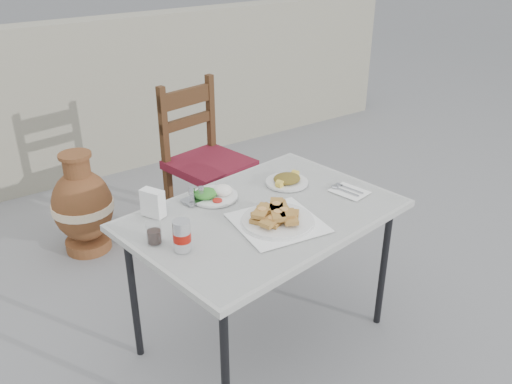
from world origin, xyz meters
TOP-DOWN VIEW (x-y plane):
  - ground at (0.00, 0.00)m, footprint 80.00×80.00m
  - cafe_table at (-0.02, 0.11)m, footprint 1.26×0.94m
  - pide_plate at (-0.03, -0.01)m, footprint 0.39×0.39m
  - salad_rice_plate at (-0.13, 0.35)m, footprint 0.22×0.22m
  - salad_chopped_plate at (0.24, 0.27)m, footprint 0.21×0.21m
  - soda_can at (-0.46, 0.04)m, footprint 0.07×0.07m
  - cola_glass at (-0.52, 0.15)m, footprint 0.06×0.06m
  - napkin_holder at (-0.43, 0.35)m, footprint 0.09×0.11m
  - condiment_caddy at (-0.22, 0.36)m, footprint 0.11×0.10m
  - cutlery_napkin at (0.41, 0.04)m, footprint 0.16×0.19m
  - chair at (0.28, 1.14)m, footprint 0.51×0.51m
  - terracotta_urn at (-0.44, 1.39)m, footprint 0.37×0.37m
  - back_wall at (0.00, 2.50)m, footprint 6.00×0.25m

SIDE VIEW (x-z plane):
  - ground at x=0.00m, z-range 0.00..0.00m
  - terracotta_urn at x=-0.44m, z-range -0.02..0.62m
  - chair at x=0.28m, z-range 0.02..1.00m
  - back_wall at x=0.00m, z-range 0.00..1.20m
  - cafe_table at x=-0.02m, z-range 0.30..1.01m
  - cutlery_napkin at x=0.41m, z-range 0.70..0.71m
  - salad_chopped_plate at x=0.24m, z-range 0.70..0.74m
  - salad_rice_plate at x=-0.13m, z-range 0.70..0.75m
  - condiment_caddy at x=-0.22m, z-range 0.69..0.77m
  - pide_plate at x=-0.03m, z-range 0.70..0.77m
  - cola_glass at x=-0.52m, z-range 0.70..0.79m
  - napkin_holder at x=-0.43m, z-range 0.70..0.83m
  - soda_can at x=-0.46m, z-range 0.70..0.83m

